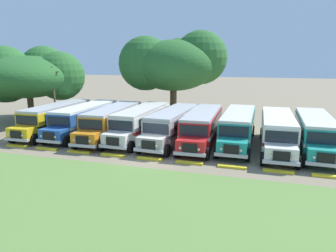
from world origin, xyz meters
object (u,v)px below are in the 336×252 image
object	(u,v)px
parked_bus_slot_3	(141,121)
parked_bus_slot_8	(315,131)
parked_bus_slot_2	(112,120)
parked_bus_slot_7	(278,130)
parked_bus_slot_0	(56,117)
broad_shade_tree	(174,63)
parked_bus_slot_5	(202,125)
parked_bus_slot_6	(238,126)
utility_pole	(54,94)
parked_bus_slot_4	(173,124)
parked_bus_slot_1	(85,118)
secondary_tree	(30,75)

from	to	relation	value
parked_bus_slot_3	parked_bus_slot_8	distance (m)	15.32
parked_bus_slot_2	parked_bus_slot_7	size ratio (longest dim) A/B	1.00
parked_bus_slot_0	parked_bus_slot_3	size ratio (longest dim) A/B	1.00
parked_bus_slot_0	broad_shade_tree	distance (m)	16.22
parked_bus_slot_5	parked_bus_slot_0	bearing A→B (deg)	-90.29
parked_bus_slot_7	parked_bus_slot_8	distance (m)	2.98
parked_bus_slot_2	broad_shade_tree	size ratio (longest dim) A/B	0.81
parked_bus_slot_6	parked_bus_slot_7	bearing A→B (deg)	79.23
utility_pole	broad_shade_tree	bearing A→B (deg)	39.16
parked_bus_slot_4	parked_bus_slot_8	size ratio (longest dim) A/B	1.00
broad_shade_tree	parked_bus_slot_2	bearing A→B (deg)	-103.09
parked_bus_slot_8	parked_bus_slot_5	bearing A→B (deg)	-86.37
parked_bus_slot_1	parked_bus_slot_4	distance (m)	9.35
parked_bus_slot_4	parked_bus_slot_8	bearing A→B (deg)	95.40
parked_bus_slot_5	broad_shade_tree	xyz separation A→B (m)	(-5.97, 11.92, 5.37)
broad_shade_tree	parked_bus_slot_0	bearing A→B (deg)	-127.22
parked_bus_slot_5	broad_shade_tree	size ratio (longest dim) A/B	0.81
parked_bus_slot_3	parked_bus_slot_4	size ratio (longest dim) A/B	1.00
secondary_tree	parked_bus_slot_7	bearing A→B (deg)	-9.36
parked_bus_slot_7	broad_shade_tree	distance (m)	18.07
parked_bus_slot_1	parked_bus_slot_8	world-z (taller)	same
utility_pole	parked_bus_slot_7	bearing A→B (deg)	-6.44
parked_bus_slot_8	secondary_tree	size ratio (longest dim) A/B	0.87
parked_bus_slot_3	parked_bus_slot_4	distance (m)	3.26
parked_bus_slot_0	utility_pole	xyz separation A→B (m)	(-2.18, 2.87, 1.97)
parked_bus_slot_0	parked_bus_slot_4	world-z (taller)	same
broad_shade_tree	secondary_tree	distance (m)	17.80
parked_bus_slot_1	utility_pole	bearing A→B (deg)	-115.32
parked_bus_slot_2	parked_bus_slot_6	distance (m)	11.96
parked_bus_slot_3	parked_bus_slot_7	bearing A→B (deg)	90.76
parked_bus_slot_0	parked_bus_slot_5	world-z (taller)	same
parked_bus_slot_3	parked_bus_slot_8	bearing A→B (deg)	92.52
secondary_tree	utility_pole	size ratio (longest dim) A/B	1.88
parked_bus_slot_1	secondary_tree	xyz separation A→B (m)	(-10.09, 4.56, 3.93)
parked_bus_slot_1	parked_bus_slot_7	bearing A→B (deg)	89.52
parked_bus_slot_5	parked_bus_slot_8	world-z (taller)	same
secondary_tree	parked_bus_slot_8	bearing A→B (deg)	-7.74
parked_bus_slot_3	parked_bus_slot_7	distance (m)	12.38
parked_bus_slot_5	parked_bus_slot_8	bearing A→B (deg)	90.77
parked_bus_slot_7	parked_bus_slot_0	bearing A→B (deg)	-89.74
parked_bus_slot_2	utility_pole	world-z (taller)	utility_pole
parked_bus_slot_8	broad_shade_tree	world-z (taller)	broad_shade_tree
parked_bus_slot_3	parked_bus_slot_8	size ratio (longest dim) A/B	1.00
parked_bus_slot_2	parked_bus_slot_8	world-z (taller)	same
parked_bus_slot_2	parked_bus_slot_7	bearing A→B (deg)	88.78
parked_bus_slot_3	parked_bus_slot_4	bearing A→B (deg)	88.74
parked_bus_slot_7	parked_bus_slot_8	world-z (taller)	same
parked_bus_slot_3	utility_pole	xyz separation A→B (m)	(-11.46, 2.51, 1.97)
parked_bus_slot_4	utility_pole	world-z (taller)	utility_pole
parked_bus_slot_2	secondary_tree	size ratio (longest dim) A/B	0.87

